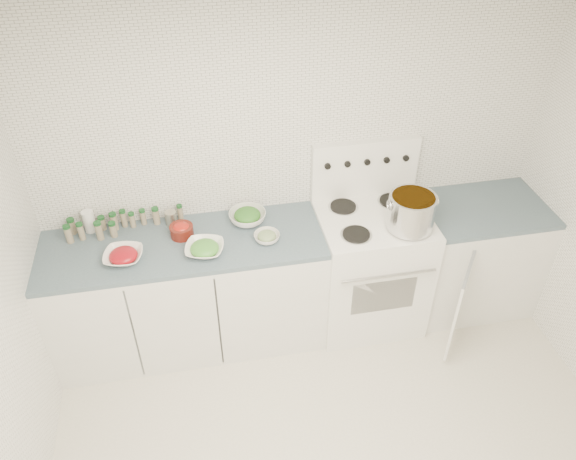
# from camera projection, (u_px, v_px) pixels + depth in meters

# --- Properties ---
(room_walls) EXTENTS (3.54, 3.04, 2.52)m
(room_walls) POSITION_uv_depth(u_px,v_px,m) (367.00, 273.00, 2.46)
(room_walls) COLOR white
(room_walls) RESTS_ON ground
(counter_left) EXTENTS (1.85, 0.62, 0.90)m
(counter_left) POSITION_uv_depth(u_px,v_px,m) (190.00, 293.00, 3.93)
(counter_left) COLOR white
(counter_left) RESTS_ON ground
(stove) EXTENTS (0.76, 0.70, 1.36)m
(stove) POSITION_uv_depth(u_px,v_px,m) (369.00, 265.00, 4.10)
(stove) COLOR white
(stove) RESTS_ON ground
(counter_right) EXTENTS (0.89, 0.95, 0.90)m
(counter_right) POSITION_uv_depth(u_px,v_px,m) (472.00, 256.00, 4.25)
(counter_right) COLOR white
(counter_right) RESTS_ON ground
(stock_pot) EXTENTS (0.33, 0.31, 0.24)m
(stock_pot) POSITION_uv_depth(u_px,v_px,m) (412.00, 210.00, 3.65)
(stock_pot) COLOR silver
(stock_pot) RESTS_ON stove
(bowl_tomato) EXTENTS (0.28, 0.28, 0.08)m
(bowl_tomato) POSITION_uv_depth(u_px,v_px,m) (123.00, 256.00, 3.50)
(bowl_tomato) COLOR white
(bowl_tomato) RESTS_ON counter_left
(bowl_snowpea) EXTENTS (0.29, 0.29, 0.08)m
(bowl_snowpea) POSITION_uv_depth(u_px,v_px,m) (205.00, 249.00, 3.56)
(bowl_snowpea) COLOR white
(bowl_snowpea) RESTS_ON counter_left
(bowl_broccoli) EXTENTS (0.28, 0.28, 0.10)m
(bowl_broccoli) POSITION_uv_depth(u_px,v_px,m) (247.00, 216.00, 3.81)
(bowl_broccoli) COLOR white
(bowl_broccoli) RESTS_ON counter_left
(bowl_zucchini) EXTENTS (0.22, 0.22, 0.07)m
(bowl_zucchini) POSITION_uv_depth(u_px,v_px,m) (267.00, 237.00, 3.66)
(bowl_zucchini) COLOR white
(bowl_zucchini) RESTS_ON counter_left
(bowl_pepper) EXTENTS (0.16, 0.16, 0.10)m
(bowl_pepper) POSITION_uv_depth(u_px,v_px,m) (182.00, 230.00, 3.69)
(bowl_pepper) COLOR #53150E
(bowl_pepper) RESTS_ON counter_left
(salt_canister) EXTENTS (0.10, 0.10, 0.15)m
(salt_canister) POSITION_uv_depth(u_px,v_px,m) (89.00, 221.00, 3.72)
(salt_canister) COLOR white
(salt_canister) RESTS_ON counter_left
(tin_can) EXTENTS (0.08, 0.08, 0.10)m
(tin_can) POSITION_uv_depth(u_px,v_px,m) (171.00, 218.00, 3.79)
(tin_can) COLOR gray
(tin_can) RESTS_ON counter_left
(spice_cluster) EXTENTS (0.76, 0.16, 0.14)m
(spice_cluster) POSITION_uv_depth(u_px,v_px,m) (112.00, 224.00, 3.72)
(spice_cluster) COLOR gray
(spice_cluster) RESTS_ON counter_left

